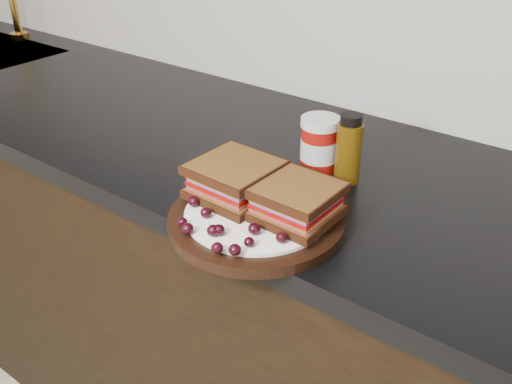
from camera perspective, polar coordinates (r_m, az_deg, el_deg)
base_cabinets at (r=1.46m, az=-2.57°, el=-11.61°), size 3.96×0.58×0.86m
countertop at (r=1.21m, az=-3.05°, el=4.56°), size 3.98×0.60×0.04m
plate at (r=0.90m, az=-0.00°, el=-2.81°), size 0.28×0.28×0.02m
sandwich_left at (r=0.93m, az=-2.11°, el=1.28°), size 0.13×0.13×0.06m
sandwich_right at (r=0.87m, az=4.07°, el=-0.96°), size 0.12×0.12×0.05m
grape_0 at (r=0.91m, az=-6.22°, el=-0.92°), size 0.02×0.02×0.02m
grape_1 at (r=0.88m, az=-5.04°, el=-2.08°), size 0.02×0.02×0.02m
grape_2 at (r=0.86m, az=-7.38°, el=-2.99°), size 0.02×0.02×0.01m
grape_3 at (r=0.85m, az=-6.88°, el=-3.66°), size 0.02×0.02×0.02m
grape_4 at (r=0.84m, az=-4.31°, el=-3.86°), size 0.02×0.02×0.02m
grape_5 at (r=0.84m, az=-3.75°, el=-3.81°), size 0.02×0.02×0.02m
grape_6 at (r=0.80m, az=-3.90°, el=-5.59°), size 0.02×0.02×0.02m
grape_7 at (r=0.80m, az=-2.13°, el=-5.79°), size 0.02×0.02×0.02m
grape_8 at (r=0.81m, az=-0.71°, el=-5.02°), size 0.02×0.02×0.01m
grape_9 at (r=0.84m, az=-0.17°, el=-3.70°), size 0.02×0.02×0.02m
grape_10 at (r=0.82m, az=2.57°, el=-4.57°), size 0.02×0.02×0.02m
grape_11 at (r=0.84m, az=3.06°, el=-3.56°), size 0.02×0.02×0.02m
grape_12 at (r=0.83m, az=4.43°, el=-4.04°), size 0.02×0.02×0.02m
grape_13 at (r=0.86m, az=5.78°, el=-3.00°), size 0.02×0.02×0.01m
grape_14 at (r=0.89m, az=5.04°, el=-1.69°), size 0.02×0.02×0.02m
grape_15 at (r=0.89m, az=3.03°, el=-1.43°), size 0.02×0.02×0.02m
grape_16 at (r=0.96m, az=-0.23°, el=0.84°), size 0.02×0.02×0.02m
grape_17 at (r=0.95m, az=-1.53°, el=0.73°), size 0.02×0.02×0.02m
grape_18 at (r=0.94m, az=-3.27°, el=0.34°), size 0.02×0.02×0.02m
grape_19 at (r=0.94m, az=-4.05°, el=0.30°), size 0.02×0.02×0.02m
grape_20 at (r=0.91m, az=-4.20°, el=-0.95°), size 0.02×0.02×0.02m
grape_21 at (r=0.92m, az=-1.28°, el=-0.29°), size 0.02×0.02×0.02m
grape_22 at (r=0.94m, az=-2.40°, el=0.10°), size 0.01×0.01×0.01m
grape_23 at (r=0.94m, az=-4.03°, el=0.25°), size 0.02×0.02×0.02m
condiment_jar at (r=1.05m, az=6.35°, el=4.70°), size 0.08×0.08×0.11m
oil_bottle at (r=1.02m, az=9.25°, el=4.30°), size 0.06×0.06×0.13m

